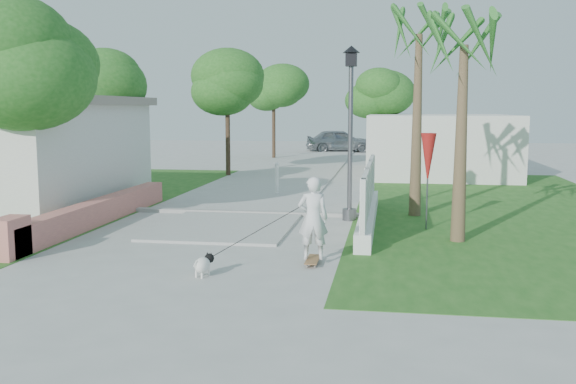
% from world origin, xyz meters
% --- Properties ---
extents(ground, '(90.00, 90.00, 0.00)m').
position_xyz_m(ground, '(0.00, 0.00, 0.00)').
color(ground, '#B7B7B2').
rests_on(ground, ground).
extents(path_strip, '(3.20, 36.00, 0.06)m').
position_xyz_m(path_strip, '(0.00, 20.00, 0.03)').
color(path_strip, '#B7B7B2').
rests_on(path_strip, ground).
extents(curb, '(6.50, 0.25, 0.10)m').
position_xyz_m(curb, '(0.00, 6.00, 0.05)').
color(curb, '#999993').
rests_on(curb, ground).
extents(grass_left, '(8.00, 20.00, 0.01)m').
position_xyz_m(grass_left, '(-7.00, 8.00, 0.01)').
color(grass_left, '#255B1C').
rests_on(grass_left, ground).
extents(grass_right, '(8.00, 20.00, 0.01)m').
position_xyz_m(grass_right, '(7.00, 8.00, 0.01)').
color(grass_right, '#255B1C').
rests_on(grass_right, ground).
extents(pink_wall, '(0.45, 8.20, 0.80)m').
position_xyz_m(pink_wall, '(-3.30, 3.55, 0.31)').
color(pink_wall, '#DF8172').
rests_on(pink_wall, ground).
extents(lattice_fence, '(0.35, 7.00, 1.50)m').
position_xyz_m(lattice_fence, '(3.40, 5.00, 0.54)').
color(lattice_fence, white).
rests_on(lattice_fence, ground).
extents(building_right, '(6.00, 8.00, 2.60)m').
position_xyz_m(building_right, '(6.00, 18.00, 1.30)').
color(building_right, silver).
rests_on(building_right, ground).
extents(street_lamp, '(0.44, 0.44, 4.44)m').
position_xyz_m(street_lamp, '(2.90, 5.50, 2.43)').
color(street_lamp, '#59595E').
rests_on(street_lamp, ground).
extents(bollard, '(0.14, 0.14, 1.09)m').
position_xyz_m(bollard, '(0.20, 10.00, 0.58)').
color(bollard, white).
rests_on(bollard, ground).
extents(patio_umbrella, '(0.36, 0.36, 2.30)m').
position_xyz_m(patio_umbrella, '(4.80, 4.50, 1.69)').
color(patio_umbrella, '#59595E').
rests_on(patio_umbrella, ground).
extents(tree_left_near, '(3.60, 3.60, 5.28)m').
position_xyz_m(tree_left_near, '(-4.48, 2.98, 3.82)').
color(tree_left_near, '#4C3826').
rests_on(tree_left_near, ground).
extents(tree_left_mid, '(3.20, 3.20, 4.85)m').
position_xyz_m(tree_left_mid, '(-5.48, 8.48, 3.50)').
color(tree_left_mid, '#4C3826').
rests_on(tree_left_mid, ground).
extents(tree_path_left, '(3.40, 3.40, 5.23)m').
position_xyz_m(tree_path_left, '(-2.98, 15.98, 3.82)').
color(tree_path_left, '#4C3826').
rests_on(tree_path_left, ground).
extents(tree_path_right, '(3.00, 3.00, 4.79)m').
position_xyz_m(tree_path_right, '(3.22, 19.98, 3.49)').
color(tree_path_right, '#4C3826').
rests_on(tree_path_right, ground).
extents(tree_path_far, '(3.20, 3.20, 5.17)m').
position_xyz_m(tree_path_far, '(-2.78, 25.98, 3.82)').
color(tree_path_far, '#4C3826').
rests_on(tree_path_far, ground).
extents(palm_far, '(1.80, 1.80, 5.30)m').
position_xyz_m(palm_far, '(4.60, 6.50, 4.48)').
color(palm_far, brown).
rests_on(palm_far, ground).
extents(palm_near, '(1.80, 1.80, 4.70)m').
position_xyz_m(palm_near, '(5.40, 3.20, 3.95)').
color(palm_near, brown).
rests_on(palm_near, ground).
extents(skateboarder, '(2.07, 1.41, 1.63)m').
position_xyz_m(skateboarder, '(1.72, 0.29, 0.71)').
color(skateboarder, olive).
rests_on(skateboarder, ground).
extents(dog, '(0.38, 0.55, 0.39)m').
position_xyz_m(dog, '(0.76, -0.49, 0.21)').
color(dog, white).
rests_on(dog, ground).
extents(parked_car, '(4.68, 2.59, 1.50)m').
position_xyz_m(parked_car, '(0.60, 31.71, 0.75)').
color(parked_car, '#9D9FA5').
rests_on(parked_car, ground).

